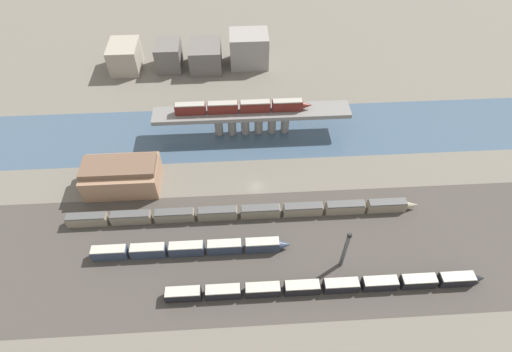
{
  "coord_description": "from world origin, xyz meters",
  "views": [
    {
      "loc": [
        -4.86,
        -82.69,
        98.22
      ],
      "look_at": [
        0.0,
        1.07,
        3.93
      ],
      "focal_mm": 28.0,
      "sensor_mm": 36.0,
      "label": 1
    }
  ],
  "objects_px": {
    "train_yard_near": "(326,286)",
    "train_yard_mid": "(190,249)",
    "train_yard_far": "(243,212)",
    "warehouse_building": "(122,175)",
    "signal_tower": "(345,250)",
    "train_on_bridge": "(242,107)"
  },
  "relations": [
    {
      "from": "train_yard_near",
      "to": "train_yard_mid",
      "type": "bearing_deg",
      "value": 159.83
    },
    {
      "from": "train_yard_far",
      "to": "warehouse_building",
      "type": "xyz_separation_m",
      "value": [
        -37.71,
        14.58,
        2.74
      ]
    },
    {
      "from": "warehouse_building",
      "to": "signal_tower",
      "type": "bearing_deg",
      "value": -27.01
    },
    {
      "from": "train_on_bridge",
      "to": "warehouse_building",
      "type": "distance_m",
      "value": 45.73
    },
    {
      "from": "warehouse_building",
      "to": "train_on_bridge",
      "type": "bearing_deg",
      "value": 30.6
    },
    {
      "from": "train_yard_mid",
      "to": "train_yard_far",
      "type": "height_order",
      "value": "train_yard_mid"
    },
    {
      "from": "train_yard_far",
      "to": "warehouse_building",
      "type": "relative_size",
      "value": 4.57
    },
    {
      "from": "train_yard_mid",
      "to": "signal_tower",
      "type": "distance_m",
      "value": 42.01
    },
    {
      "from": "train_on_bridge",
      "to": "train_yard_far",
      "type": "distance_m",
      "value": 38.86
    },
    {
      "from": "train_yard_near",
      "to": "train_yard_mid",
      "type": "height_order",
      "value": "train_yard_mid"
    },
    {
      "from": "train_yard_far",
      "to": "warehouse_building",
      "type": "bearing_deg",
      "value": 158.86
    },
    {
      "from": "train_on_bridge",
      "to": "train_yard_far",
      "type": "xyz_separation_m",
      "value": [
        -1.17,
        -37.58,
        -9.86
      ]
    },
    {
      "from": "train_yard_far",
      "to": "warehouse_building",
      "type": "distance_m",
      "value": 40.53
    },
    {
      "from": "train_yard_mid",
      "to": "signal_tower",
      "type": "bearing_deg",
      "value": -8.51
    },
    {
      "from": "train_yard_far",
      "to": "signal_tower",
      "type": "distance_m",
      "value": 32.03
    },
    {
      "from": "train_yard_far",
      "to": "signal_tower",
      "type": "xyz_separation_m",
      "value": [
        26.01,
        -17.9,
        5.38
      ]
    },
    {
      "from": "train_yard_mid",
      "to": "signal_tower",
      "type": "relative_size",
      "value": 3.68
    },
    {
      "from": "train_yard_near",
      "to": "train_yard_far",
      "type": "relative_size",
      "value": 0.8
    },
    {
      "from": "train_on_bridge",
      "to": "warehouse_building",
      "type": "bearing_deg",
      "value": -149.4
    },
    {
      "from": "train_yard_mid",
      "to": "warehouse_building",
      "type": "bearing_deg",
      "value": 130.56
    },
    {
      "from": "train_on_bridge",
      "to": "train_yard_near",
      "type": "height_order",
      "value": "train_on_bridge"
    },
    {
      "from": "train_yard_near",
      "to": "signal_tower",
      "type": "relative_size",
      "value": 5.59
    }
  ]
}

